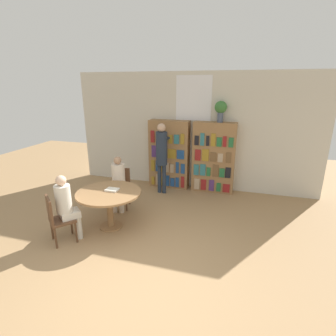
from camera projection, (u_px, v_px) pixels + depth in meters
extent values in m
plane|color=#9E7A51|center=(134.00, 286.00, 3.66)|extent=(16.00, 16.00, 0.00)
cube|color=beige|center=(193.00, 132.00, 6.82)|extent=(6.40, 0.06, 3.00)
cube|color=white|center=(194.00, 98.00, 6.53)|extent=(0.90, 0.01, 1.10)
cube|color=olive|center=(169.00, 154.00, 6.99)|extent=(1.06, 0.32, 1.80)
cube|color=olive|center=(153.00, 180.00, 7.17)|extent=(0.08, 0.02, 0.22)
cube|color=tan|center=(158.00, 180.00, 7.12)|extent=(0.09, 0.02, 0.31)
cube|color=olive|center=(163.00, 181.00, 7.09)|extent=(0.10, 0.02, 0.24)
cube|color=navy|center=(167.00, 181.00, 7.05)|extent=(0.12, 0.02, 0.30)
cube|color=navy|center=(172.00, 182.00, 7.02)|extent=(0.11, 0.02, 0.23)
cube|color=navy|center=(177.00, 182.00, 6.98)|extent=(0.09, 0.02, 0.26)
cube|color=maroon|center=(183.00, 182.00, 6.93)|extent=(0.09, 0.02, 0.31)
cube|color=olive|center=(153.00, 165.00, 7.04)|extent=(0.09, 0.02, 0.30)
cube|color=navy|center=(158.00, 166.00, 7.00)|extent=(0.11, 0.02, 0.29)
cube|color=olive|center=(162.00, 167.00, 6.97)|extent=(0.09, 0.02, 0.27)
cube|color=tan|center=(167.00, 167.00, 6.94)|extent=(0.10, 0.02, 0.26)
cube|color=tan|center=(172.00, 168.00, 6.90)|extent=(0.10, 0.02, 0.23)
cube|color=navy|center=(177.00, 168.00, 6.85)|extent=(0.08, 0.02, 0.30)
cube|color=navy|center=(183.00, 169.00, 6.82)|extent=(0.10, 0.02, 0.26)
cube|color=#4C2D6B|center=(154.00, 151.00, 6.91)|extent=(0.13, 0.02, 0.31)
cube|color=brown|center=(163.00, 153.00, 6.85)|extent=(0.18, 0.02, 0.25)
cube|color=olive|center=(172.00, 154.00, 6.78)|extent=(0.21, 0.02, 0.25)
cube|color=navy|center=(180.00, 155.00, 6.72)|extent=(0.19, 0.02, 0.23)
cube|color=maroon|center=(153.00, 136.00, 6.80)|extent=(0.10, 0.02, 0.31)
cube|color=olive|center=(158.00, 138.00, 6.76)|extent=(0.11, 0.02, 0.25)
cube|color=#4C2D6B|center=(164.00, 138.00, 6.72)|extent=(0.11, 0.02, 0.27)
cube|color=olive|center=(170.00, 139.00, 6.68)|extent=(0.10, 0.02, 0.22)
cube|color=#2D707A|center=(177.00, 139.00, 6.63)|extent=(0.13, 0.02, 0.24)
cube|color=olive|center=(182.00, 139.00, 6.59)|extent=(0.09, 0.02, 0.26)
cube|color=olive|center=(214.00, 158.00, 6.67)|extent=(1.06, 0.32, 1.80)
cube|color=tan|center=(197.00, 184.00, 6.83)|extent=(0.14, 0.02, 0.29)
cube|color=maroon|center=(203.00, 185.00, 6.78)|extent=(0.13, 0.02, 0.28)
cube|color=#4C2D6B|center=(211.00, 185.00, 6.73)|extent=(0.13, 0.02, 0.29)
cube|color=#236638|center=(218.00, 187.00, 6.69)|extent=(0.11, 0.02, 0.23)
cube|color=maroon|center=(226.00, 188.00, 6.64)|extent=(0.17, 0.02, 0.22)
cube|color=#2D707A|center=(196.00, 170.00, 6.72)|extent=(0.13, 0.02, 0.28)
cube|color=#2D707A|center=(203.00, 170.00, 6.67)|extent=(0.14, 0.02, 0.30)
cube|color=#236638|center=(209.00, 172.00, 6.64)|extent=(0.10, 0.02, 0.23)
cube|color=brown|center=(216.00, 171.00, 6.58)|extent=(0.14, 0.02, 0.31)
cube|color=#236638|center=(222.00, 173.00, 6.55)|extent=(0.13, 0.02, 0.23)
cube|color=black|center=(228.00, 173.00, 6.51)|extent=(0.13, 0.02, 0.27)
cube|color=maroon|center=(198.00, 155.00, 6.59)|extent=(0.14, 0.02, 0.28)
cube|color=olive|center=(205.00, 155.00, 6.54)|extent=(0.16, 0.02, 0.30)
cube|color=brown|center=(213.00, 157.00, 6.50)|extent=(0.15, 0.02, 0.24)
cube|color=tan|center=(220.00, 158.00, 6.45)|extent=(0.12, 0.02, 0.22)
cube|color=brown|center=(229.00, 158.00, 6.39)|extent=(0.12, 0.02, 0.26)
cube|color=black|center=(197.00, 140.00, 6.49)|extent=(0.11, 0.02, 0.24)
cube|color=#2D707A|center=(202.00, 139.00, 6.44)|extent=(0.10, 0.02, 0.31)
cube|color=black|center=(208.00, 141.00, 6.42)|extent=(0.08, 0.02, 0.25)
cube|color=olive|center=(213.00, 140.00, 6.37)|extent=(0.11, 0.02, 0.31)
cube|color=#236638|center=(219.00, 142.00, 6.35)|extent=(0.12, 0.02, 0.23)
cube|color=maroon|center=(225.00, 142.00, 6.30)|extent=(0.08, 0.02, 0.26)
cube|color=#236638|center=(231.00, 143.00, 6.27)|extent=(0.11, 0.02, 0.23)
cylinder|color=#475166|center=(220.00, 117.00, 6.33)|extent=(0.14, 0.14, 0.24)
sphere|color=#387033|center=(221.00, 107.00, 6.26)|extent=(0.30, 0.30, 0.30)
cylinder|color=olive|center=(111.00, 226.00, 5.16)|extent=(0.44, 0.44, 0.03)
cylinder|color=olive|center=(110.00, 210.00, 5.05)|extent=(0.12, 0.12, 0.68)
cylinder|color=olive|center=(109.00, 193.00, 4.94)|extent=(1.22, 1.22, 0.04)
cube|color=brown|center=(62.00, 220.00, 4.59)|extent=(0.56, 0.56, 0.04)
cube|color=brown|center=(50.00, 210.00, 4.42)|extent=(0.33, 0.29, 0.45)
cylinder|color=brown|center=(71.00, 224.00, 4.88)|extent=(0.04, 0.04, 0.39)
cylinder|color=brown|center=(76.00, 232.00, 4.61)|extent=(0.04, 0.04, 0.39)
cylinder|color=brown|center=(52.00, 229.00, 4.70)|extent=(0.04, 0.04, 0.39)
cylinder|color=brown|center=(56.00, 238.00, 4.43)|extent=(0.04, 0.04, 0.39)
cube|color=brown|center=(120.00, 191.00, 5.87)|extent=(0.48, 0.48, 0.04)
cube|color=brown|center=(121.00, 178.00, 5.97)|extent=(0.40, 0.13, 0.45)
cylinder|color=brown|center=(126.00, 203.00, 5.77)|extent=(0.04, 0.04, 0.39)
cylinder|color=brown|center=(111.00, 202.00, 5.78)|extent=(0.04, 0.04, 0.39)
cylinder|color=brown|center=(129.00, 196.00, 6.09)|extent=(0.04, 0.04, 0.39)
cylinder|color=brown|center=(115.00, 196.00, 6.11)|extent=(0.04, 0.04, 0.39)
cube|color=beige|center=(118.00, 190.00, 5.71)|extent=(0.35, 0.38, 0.12)
cylinder|color=beige|center=(118.00, 175.00, 5.69)|extent=(0.29, 0.29, 0.50)
sphere|color=#A37A5B|center=(118.00, 160.00, 5.59)|extent=(0.17, 0.17, 0.17)
cylinder|color=beige|center=(121.00, 203.00, 5.69)|extent=(0.10, 0.10, 0.43)
cylinder|color=beige|center=(114.00, 203.00, 5.69)|extent=(0.10, 0.10, 0.43)
cube|color=beige|center=(70.00, 214.00, 4.64)|extent=(0.41, 0.42, 0.12)
cylinder|color=beige|center=(63.00, 199.00, 4.50)|extent=(0.27, 0.27, 0.50)
sphere|color=#DBB293|center=(61.00, 181.00, 4.40)|extent=(0.18, 0.18, 0.18)
cylinder|color=beige|center=(77.00, 224.00, 4.84)|extent=(0.10, 0.10, 0.43)
cylinder|color=beige|center=(79.00, 228.00, 4.72)|extent=(0.10, 0.10, 0.43)
cylinder|color=#232D3D|center=(159.00, 178.00, 6.71)|extent=(0.10, 0.10, 0.76)
cylinder|color=#232D3D|center=(164.00, 179.00, 6.68)|extent=(0.10, 0.10, 0.76)
cylinder|color=#232D3D|center=(162.00, 148.00, 6.46)|extent=(0.28, 0.28, 0.83)
sphere|color=tan|center=(161.00, 128.00, 6.30)|extent=(0.20, 0.20, 0.20)
cylinder|color=#232D3D|center=(168.00, 138.00, 6.61)|extent=(0.07, 0.30, 0.07)
cube|color=silver|center=(112.00, 190.00, 5.00)|extent=(0.24, 0.18, 0.03)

